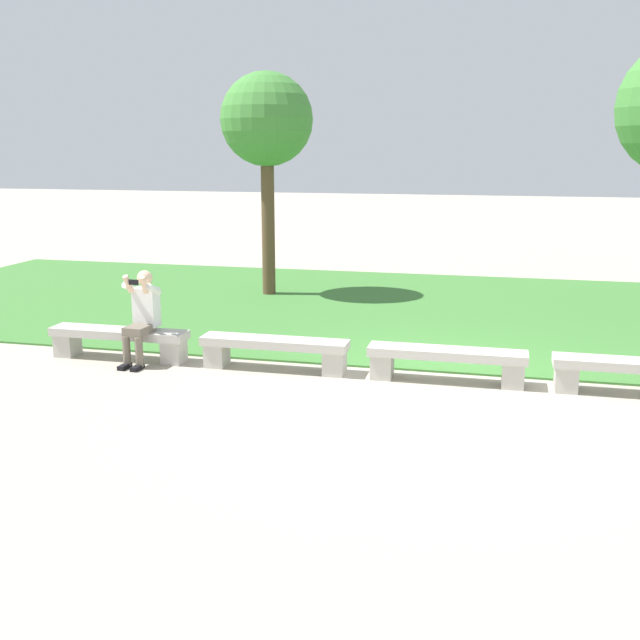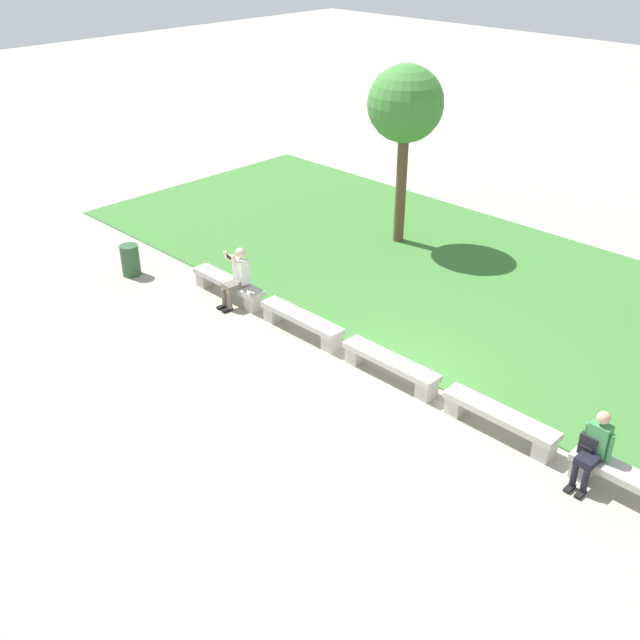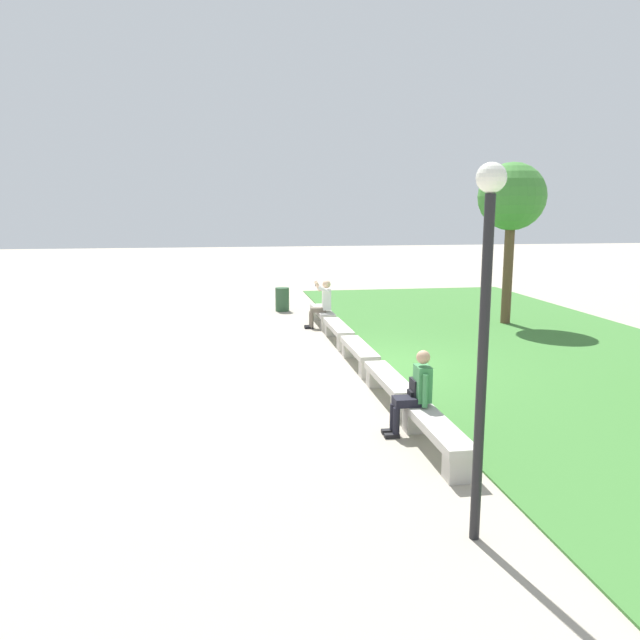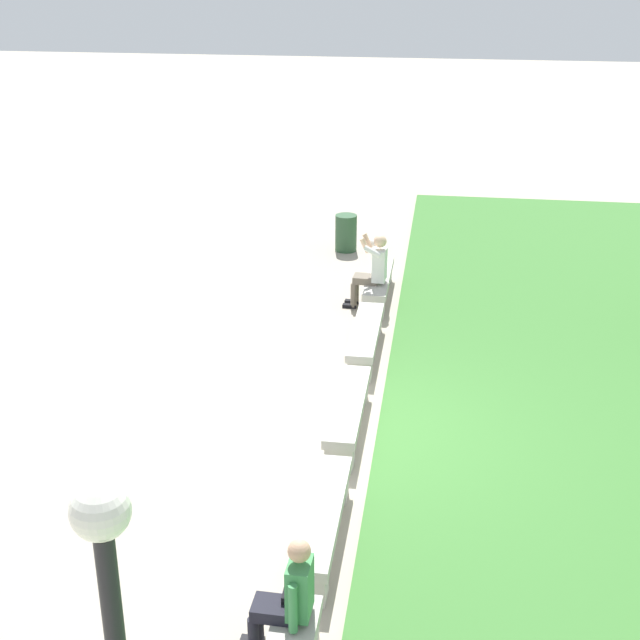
% 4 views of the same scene
% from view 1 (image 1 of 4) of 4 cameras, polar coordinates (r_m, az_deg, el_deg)
% --- Properties ---
extents(ground_plane, '(80.00, 80.00, 0.00)m').
position_cam_1_polar(ground_plane, '(10.04, 9.56, -4.67)').
color(ground_plane, '#A89E8C').
extents(grass_strip, '(23.49, 8.00, 0.03)m').
position_cam_1_polar(grass_strip, '(14.27, 10.84, 0.64)').
color(grass_strip, '#3D7533').
rests_on(grass_strip, ground).
extents(bench_main, '(2.06, 0.40, 0.45)m').
position_cam_1_polar(bench_main, '(11.26, -15.05, -1.39)').
color(bench_main, '#B7B2A8').
rests_on(bench_main, ground).
extents(bench_near, '(2.06, 0.40, 0.45)m').
position_cam_1_polar(bench_near, '(10.36, -3.49, -2.20)').
color(bench_near, '#B7B2A8').
rests_on(bench_near, ground).
extents(bench_mid, '(2.06, 0.40, 0.45)m').
position_cam_1_polar(bench_mid, '(9.95, 9.63, -3.01)').
color(bench_mid, '#B7B2A8').
rests_on(bench_mid, ground).
extents(bench_far, '(2.06, 0.40, 0.45)m').
position_cam_1_polar(bench_far, '(10.09, 23.12, -3.67)').
color(bench_far, '#B7B2A8').
rests_on(bench_far, ground).
extents(person_photographer, '(0.49, 0.74, 1.32)m').
position_cam_1_polar(person_photographer, '(10.90, -13.39, 0.57)').
color(person_photographer, black).
rests_on(person_photographer, ground).
extents(tree_behind_wall, '(1.85, 1.85, 4.49)m').
position_cam_1_polar(tree_behind_wall, '(15.44, -4.09, 14.77)').
color(tree_behind_wall, brown).
rests_on(tree_behind_wall, ground).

